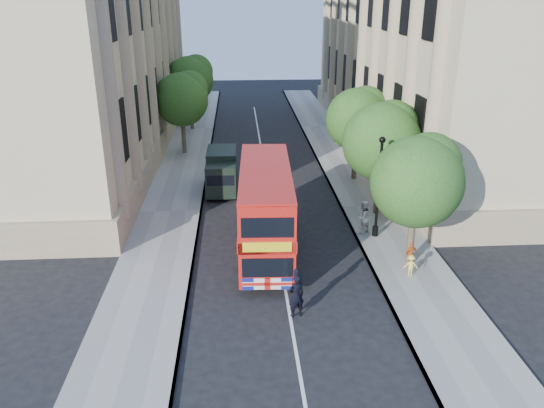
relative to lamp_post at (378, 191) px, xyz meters
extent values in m
plane|color=black|center=(-5.00, -6.00, -2.51)|extent=(120.00, 120.00, 0.00)
cube|color=gray|center=(0.75, 4.00, -2.45)|extent=(3.50, 80.00, 0.12)
cube|color=gray|center=(-10.75, 4.00, -2.45)|extent=(3.50, 80.00, 0.12)
cube|color=#C5B789|center=(8.80, 18.00, 6.49)|extent=(12.00, 38.00, 18.00)
cube|color=#C5B789|center=(-18.80, 18.00, 6.49)|extent=(12.00, 38.00, 18.00)
cylinder|color=#473828|center=(0.80, -3.00, -1.08)|extent=(0.32, 0.32, 2.86)
sphere|color=#1C4B19|center=(0.80, -3.00, 1.52)|extent=(4.00, 4.00, 4.00)
sphere|color=#1C4B19|center=(1.40, -2.60, 2.17)|extent=(2.80, 2.80, 2.80)
sphere|color=#1C4B19|center=(0.30, -3.30, 2.04)|extent=(2.60, 2.60, 2.60)
cylinder|color=#473828|center=(0.80, 3.00, -1.01)|extent=(0.32, 0.32, 2.99)
sphere|color=#1C4B19|center=(0.80, 3.00, 1.71)|extent=(4.20, 4.20, 4.20)
sphere|color=#1C4B19|center=(1.40, 3.40, 2.39)|extent=(2.94, 2.94, 2.94)
sphere|color=#1C4B19|center=(0.30, 2.70, 2.25)|extent=(2.73, 2.73, 2.73)
cylinder|color=#473828|center=(0.80, 9.00, -1.06)|extent=(0.32, 0.32, 2.90)
sphere|color=#1C4B19|center=(0.80, 9.00, 1.58)|extent=(4.00, 4.00, 4.00)
sphere|color=#1C4B19|center=(1.40, 9.40, 2.24)|extent=(2.80, 2.80, 2.80)
sphere|color=#1C4B19|center=(0.30, 8.70, 2.11)|extent=(2.60, 2.60, 2.60)
cylinder|color=#473828|center=(-11.00, 16.00, -1.01)|extent=(0.32, 0.32, 2.99)
sphere|color=#1C4B19|center=(-11.00, 16.00, 1.71)|extent=(4.00, 4.00, 4.00)
sphere|color=#1C4B19|center=(-10.40, 16.40, 2.39)|extent=(2.80, 2.80, 2.80)
sphere|color=#1C4B19|center=(-11.50, 15.70, 2.25)|extent=(2.60, 2.60, 2.60)
cylinder|color=#473828|center=(-11.00, 24.00, -0.93)|extent=(0.32, 0.32, 3.17)
sphere|color=#1C4B19|center=(-11.00, 24.00, 1.95)|extent=(4.20, 4.20, 4.20)
sphere|color=#1C4B19|center=(-10.40, 24.40, 2.67)|extent=(2.94, 2.94, 2.94)
sphere|color=#1C4B19|center=(-11.50, 23.70, 2.53)|extent=(2.73, 2.73, 2.73)
cylinder|color=black|center=(0.00, 0.00, -2.14)|extent=(0.30, 0.30, 0.50)
cylinder|color=black|center=(0.00, 0.00, 0.11)|extent=(0.14, 0.14, 5.00)
sphere|color=black|center=(0.00, 0.00, 2.61)|extent=(0.32, 0.32, 0.32)
cube|color=#B7140C|center=(-5.63, -1.08, -0.28)|extent=(2.63, 8.81, 3.63)
cube|color=black|center=(-5.63, -1.08, -1.09)|extent=(2.67, 8.26, 0.83)
cube|color=black|center=(-5.63, -1.08, 0.66)|extent=(2.67, 8.26, 0.83)
cube|color=yellow|center=(-5.80, -5.44, -0.17)|extent=(1.93, 0.15, 0.41)
cylinder|color=black|center=(-6.78, -4.12, -2.05)|extent=(0.29, 0.93, 0.92)
cylinder|color=black|center=(-4.71, -4.20, -2.05)|extent=(0.29, 0.93, 0.92)
cylinder|color=black|center=(-6.55, 1.85, -2.05)|extent=(0.29, 0.93, 0.92)
cylinder|color=black|center=(-4.48, 1.77, -2.05)|extent=(0.29, 0.93, 0.92)
cube|color=black|center=(-7.91, 6.04, -1.29)|extent=(1.81, 1.64, 1.89)
cube|color=black|center=(-7.92, 5.28, -1.07)|extent=(1.62, 0.11, 0.63)
cube|color=black|center=(-7.90, 8.02, -1.11)|extent=(1.82, 2.90, 2.25)
cube|color=black|center=(-7.90, 7.48, -2.19)|extent=(1.66, 4.33, 0.23)
cylinder|color=black|center=(-8.72, 5.96, -2.15)|extent=(0.20, 0.72, 0.72)
cylinder|color=black|center=(-7.10, 5.95, -2.15)|extent=(0.20, 0.72, 0.72)
cylinder|color=black|center=(-8.70, 8.93, -2.15)|extent=(0.20, 0.72, 0.72)
cylinder|color=black|center=(-7.08, 8.92, -2.15)|extent=(0.20, 0.72, 0.72)
imported|color=black|center=(-4.77, -6.77, -1.61)|extent=(0.76, 0.63, 1.80)
imported|color=silver|center=(-0.60, 0.37, -1.52)|extent=(1.07, 1.01, 1.74)
imported|color=#D46225|center=(0.83, -3.15, -1.84)|extent=(0.70, 0.45, 1.10)
imported|color=#E4D24D|center=(0.51, -4.14, -1.90)|extent=(0.67, 0.43, 0.97)
camera|label=1|loc=(-6.82, -24.06, 9.02)|focal=35.00mm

